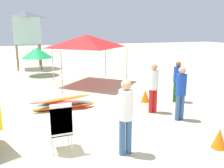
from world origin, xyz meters
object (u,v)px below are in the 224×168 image
(stacked_plastic_chairs, at_px, (61,123))
(lifeguard_near_left, at_px, (177,79))
(traffic_cone_near, at_px, (145,96))
(traffic_cone_far, at_px, (219,138))
(lifeguard_near_right, at_px, (153,85))
(surfboard_pile, at_px, (63,104))
(lifeguard_tower, at_px, (27,27))
(lifeguard_near_center, at_px, (181,90))
(popup_canopy, at_px, (86,41))
(beach_umbrella_mid, at_px, (37,53))
(lifeguard_far_right, at_px, (126,112))

(stacked_plastic_chairs, relative_size, lifeguard_near_left, 0.75)
(lifeguard_near_left, height_order, traffic_cone_near, lifeguard_near_left)
(traffic_cone_far, bearing_deg, lifeguard_near_right, 94.16)
(surfboard_pile, relative_size, lifeguard_tower, 0.58)
(surfboard_pile, bearing_deg, lifeguard_tower, 94.46)
(stacked_plastic_chairs, bearing_deg, traffic_cone_far, -18.38)
(surfboard_pile, distance_m, traffic_cone_near, 3.17)
(lifeguard_near_center, bearing_deg, traffic_cone_near, 92.48)
(lifeguard_tower, bearing_deg, surfboard_pile, -85.54)
(lifeguard_near_left, bearing_deg, stacked_plastic_chairs, -154.66)
(lifeguard_near_center, distance_m, lifeguard_tower, 13.09)
(traffic_cone_near, bearing_deg, traffic_cone_far, -92.10)
(surfboard_pile, height_order, popup_canopy, popup_canopy)
(lifeguard_near_left, height_order, beach_umbrella_mid, beach_umbrella_mid)
(lifeguard_near_center, height_order, popup_canopy, popup_canopy)
(lifeguard_near_left, distance_m, traffic_cone_far, 3.76)
(stacked_plastic_chairs, bearing_deg, surfboard_pile, 80.05)
(popup_canopy, bearing_deg, beach_umbrella_mid, 123.07)
(popup_canopy, height_order, traffic_cone_near, popup_canopy)
(lifeguard_far_right, height_order, traffic_cone_far, lifeguard_far_right)
(lifeguard_tower, xyz_separation_m, beach_umbrella_mid, (0.42, -3.00, -1.53))
(stacked_plastic_chairs, bearing_deg, lifeguard_tower, 91.13)
(traffic_cone_far, bearing_deg, popup_canopy, 98.49)
(lifeguard_near_right, bearing_deg, lifeguard_near_left, 25.79)
(lifeguard_near_center, height_order, lifeguard_near_right, lifeguard_near_right)
(beach_umbrella_mid, distance_m, traffic_cone_far, 11.70)
(surfboard_pile, bearing_deg, lifeguard_near_left, -9.17)
(surfboard_pile, height_order, lifeguard_near_left, lifeguard_near_left)
(surfboard_pile, height_order, lifeguard_far_right, lifeguard_far_right)
(lifeguard_near_right, height_order, traffic_cone_near, lifeguard_near_right)
(lifeguard_near_center, xyz_separation_m, lifeguard_tower, (-4.02, 12.29, 1.97))
(lifeguard_near_left, xyz_separation_m, traffic_cone_far, (-1.30, -3.46, -0.67))
(traffic_cone_near, bearing_deg, lifeguard_near_center, -87.52)
(lifeguard_far_right, bearing_deg, traffic_cone_near, 54.80)
(traffic_cone_near, bearing_deg, lifeguard_tower, 110.99)
(lifeguard_tower, bearing_deg, popup_canopy, -67.62)
(surfboard_pile, bearing_deg, lifeguard_near_center, -35.52)
(stacked_plastic_chairs, distance_m, traffic_cone_near, 4.59)
(lifeguard_near_center, height_order, lifeguard_tower, lifeguard_tower)
(lifeguard_near_right, bearing_deg, lifeguard_tower, 107.50)
(lifeguard_near_center, bearing_deg, beach_umbrella_mid, 111.19)
(lifeguard_far_right, height_order, traffic_cone_near, lifeguard_far_right)
(stacked_plastic_chairs, distance_m, traffic_cone_far, 3.75)
(surfboard_pile, bearing_deg, lifeguard_near_right, -26.77)
(lifeguard_near_left, xyz_separation_m, popup_canopy, (-2.45, 4.27, 1.30))
(lifeguard_near_center, bearing_deg, traffic_cone_far, -97.12)
(surfboard_pile, relative_size, lifeguard_near_center, 1.39)
(surfboard_pile, distance_m, traffic_cone_far, 5.14)
(popup_canopy, relative_size, beach_umbrella_mid, 1.68)
(lifeguard_near_center, xyz_separation_m, popup_canopy, (-1.38, 5.89, 1.25))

